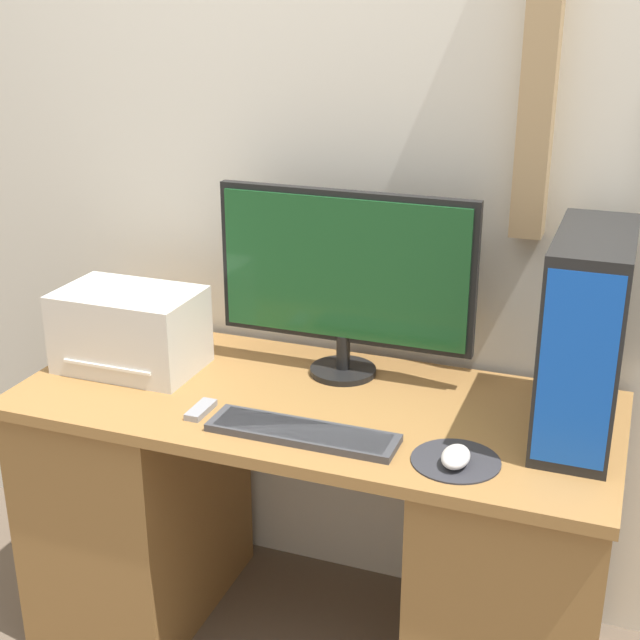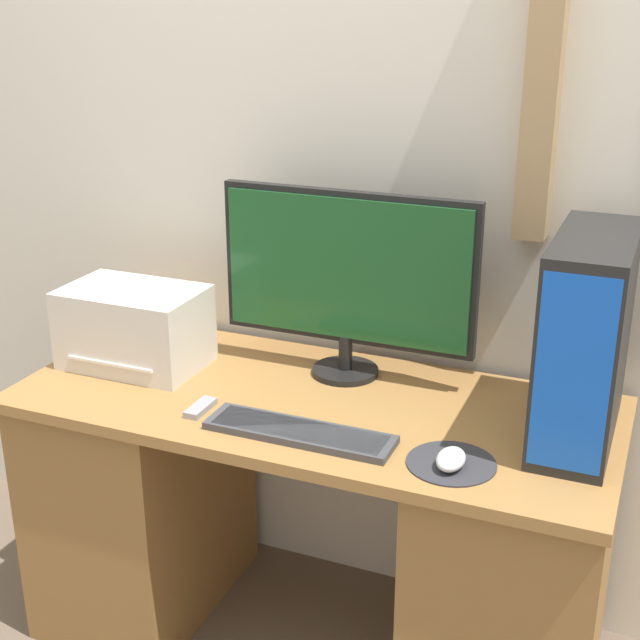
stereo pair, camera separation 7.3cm
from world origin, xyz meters
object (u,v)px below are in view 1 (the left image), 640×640
at_px(keyboard, 303,432).
at_px(computer_tower, 585,336).
at_px(printer, 130,330).
at_px(remote_control, 201,410).
at_px(mouse, 456,457).
at_px(monitor, 344,274).

xyz_separation_m(keyboard, computer_tower, (0.59, 0.25, 0.23)).
bearing_deg(computer_tower, printer, -178.19).
bearing_deg(remote_control, computer_tower, 14.38).
relative_size(mouse, computer_tower, 0.20).
bearing_deg(computer_tower, monitor, 168.59).
bearing_deg(computer_tower, remote_control, -165.62).
bearing_deg(monitor, computer_tower, -11.41).
relative_size(computer_tower, remote_control, 4.58).
distance_m(printer, remote_control, 0.37).
xyz_separation_m(mouse, remote_control, (-0.64, 0.04, -0.02)).
height_order(printer, remote_control, printer).
relative_size(monitor, mouse, 7.13).
distance_m(keyboard, computer_tower, 0.68).
xyz_separation_m(monitor, mouse, (0.39, -0.38, -0.26)).
bearing_deg(remote_control, keyboard, -5.20).
bearing_deg(computer_tower, mouse, -131.35).
height_order(computer_tower, printer, computer_tower).
height_order(monitor, computer_tower, monitor).
distance_m(keyboard, remote_control, 0.28).
distance_m(computer_tower, remote_control, 0.93).
bearing_deg(remote_control, printer, 148.75).
height_order(mouse, printer, printer).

